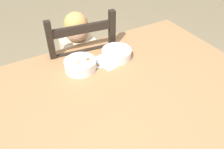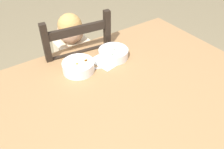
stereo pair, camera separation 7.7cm
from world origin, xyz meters
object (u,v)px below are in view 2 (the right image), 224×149
at_px(dining_table, 117,104).
at_px(spoon, 96,68).
at_px(bowl_of_carrots, 78,66).
at_px(child_figure, 76,59).
at_px(dining_chair, 77,77).
at_px(bowl_of_peas, 113,53).

xyz_separation_m(dining_table, spoon, (0.01, 0.22, 0.10)).
bearing_deg(bowl_of_carrots, spoon, -23.23).
xyz_separation_m(child_figure, spoon, (-0.03, -0.33, 0.14)).
bearing_deg(spoon, bowl_of_carrots, 156.77).
bearing_deg(spoon, dining_chair, 85.98).
relative_size(bowl_of_carrots, spoon, 1.29).
bearing_deg(bowl_of_peas, child_figure, 111.75).
distance_m(dining_chair, bowl_of_peas, 0.46).
xyz_separation_m(dining_chair, bowl_of_peas, (0.12, -0.30, 0.33)).
height_order(child_figure, spoon, child_figure).
bearing_deg(dining_table, spoon, 88.16).
bearing_deg(child_figure, spoon, -95.30).
distance_m(child_figure, spoon, 0.36).
bearing_deg(child_figure, dining_chair, 158.49).
bearing_deg(dining_chair, spoon, -94.02).
bearing_deg(bowl_of_peas, spoon, -165.91).
bearing_deg(dining_table, child_figure, 86.10).
bearing_deg(dining_table, dining_chair, 86.86).
xyz_separation_m(dining_table, dining_chair, (0.03, 0.56, -0.21)).
bearing_deg(bowl_of_carrots, child_figure, 68.24).
bearing_deg(bowl_of_peas, bowl_of_carrots, 179.99).
bearing_deg(child_figure, bowl_of_carrots, -111.76).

